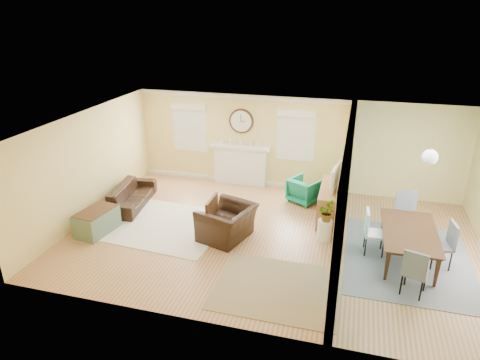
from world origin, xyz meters
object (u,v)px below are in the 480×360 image
eames_chair (227,223)px  credenza (331,202)px  green_chair (304,190)px  sofa (131,195)px  dining_table (409,245)px

eames_chair → credenza: (2.14, 1.63, 0.02)m
eames_chair → green_chair: eames_chair is taller
sofa → green_chair: green_chair is taller
sofa → eames_chair: 3.05m
eames_chair → credenza: size_ratio=0.72×
sofa → eames_chair: eames_chair is taller
eames_chair → dining_table: 3.84m
eames_chair → credenza: credenza is taller
sofa → dining_table: size_ratio=1.00×
sofa → credenza: 5.08m
dining_table → eames_chair: bearing=91.6°
sofa → credenza: (5.03, 0.68, 0.12)m
dining_table → credenza: bearing=48.1°
eames_chair → green_chair: size_ratio=1.62×
credenza → dining_table: bearing=-41.6°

